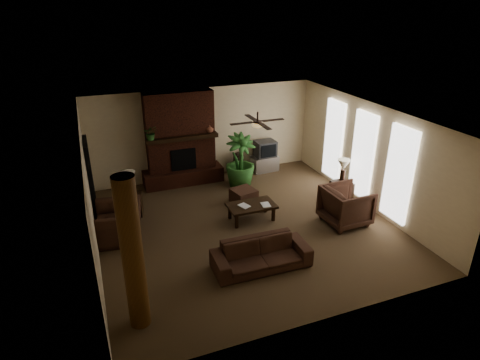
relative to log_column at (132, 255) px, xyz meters
name	(u,v)px	position (x,y,z in m)	size (l,w,h in m)	color
room_shell	(246,175)	(2.95, 2.40, 0.00)	(7.00, 7.00, 7.00)	brown
fireplace	(181,146)	(2.15, 5.62, -0.24)	(2.40, 0.70, 2.80)	#451E12
windows	(363,155)	(6.40, 2.60, -0.05)	(0.08, 3.65, 2.35)	white
log_column	(132,255)	(0.00, 0.00, 0.00)	(0.36, 0.36, 2.80)	brown
doorway	(91,181)	(-0.49, 4.20, -0.35)	(0.10, 1.00, 2.10)	black
ceiling_fan	(257,123)	(3.35, 2.70, 1.13)	(1.35, 1.35, 0.37)	black
sofa	(261,250)	(2.63, 0.74, -1.00)	(2.06, 0.60, 0.80)	#41281C
armchair_left	(118,217)	(-0.01, 3.02, -0.87)	(1.22, 0.79, 1.07)	#41281C
armchair_right	(346,204)	(5.35, 1.68, -0.87)	(1.03, 0.97, 1.06)	#41281C
coffee_table	(251,207)	(3.21, 2.67, -1.03)	(1.20, 0.70, 0.43)	black
ottoman	(244,196)	(3.38, 3.63, -1.20)	(0.60, 0.60, 0.40)	#41281C
tv_stand	(264,163)	(4.87, 5.55, -1.15)	(0.85, 0.50, 0.50)	#BABABD
tv	(265,149)	(4.88, 5.54, -0.64)	(0.67, 0.55, 0.52)	#333335
floor_vase	(239,162)	(3.97, 5.55, -0.97)	(0.34, 0.34, 0.77)	black
floor_plant	(240,172)	(3.70, 4.74, -0.95)	(0.90, 1.60, 0.90)	#2C5E25
side_table_left	(132,204)	(0.43, 4.08, -1.12)	(0.50, 0.50, 0.55)	black
lamp_left	(129,179)	(0.42, 4.09, -0.40)	(0.39, 0.39, 0.65)	black
side_table_right	(341,191)	(5.98, 2.79, -1.12)	(0.50, 0.50, 0.55)	black
lamp_right	(343,166)	(6.00, 2.84, -0.40)	(0.45, 0.45, 0.65)	black
mantel_plant	(151,134)	(1.25, 5.32, 0.32)	(0.38, 0.42, 0.33)	#2C5E25
mantel_vase	(210,129)	(3.00, 5.41, 0.27)	(0.22, 0.23, 0.22)	#97553C
book_a	(241,203)	(2.90, 2.61, -0.83)	(0.22, 0.03, 0.29)	#999999
book_b	(262,200)	(3.43, 2.52, -0.82)	(0.21, 0.02, 0.29)	#999999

